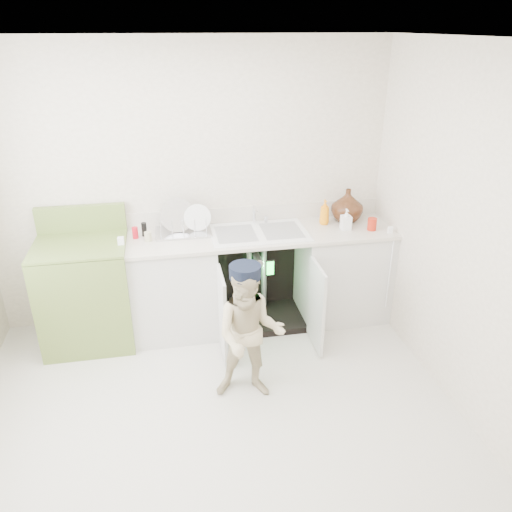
# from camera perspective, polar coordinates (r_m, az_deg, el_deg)

# --- Properties ---
(ground) EXTENTS (3.50, 3.50, 0.00)m
(ground) POSITION_cam_1_polar(r_m,az_deg,el_deg) (3.79, -4.63, -17.74)
(ground) COLOR beige
(ground) RESTS_ON ground
(room_shell) EXTENTS (6.00, 5.50, 1.26)m
(room_shell) POSITION_cam_1_polar(r_m,az_deg,el_deg) (3.08, -5.42, -0.40)
(room_shell) COLOR silver
(room_shell) RESTS_ON ground
(counter_run) EXTENTS (2.44, 1.02, 1.21)m
(counter_run) POSITION_cam_1_polar(r_m,az_deg,el_deg) (4.58, 0.54, -2.25)
(counter_run) COLOR silver
(counter_run) RESTS_ON ground
(avocado_stove) EXTENTS (0.75, 0.65, 1.16)m
(avocado_stove) POSITION_cam_1_polar(r_m,az_deg,el_deg) (4.53, -18.78, -3.86)
(avocado_stove) COLOR olive
(avocado_stove) RESTS_ON ground
(repair_worker) EXTENTS (0.62, 0.91, 1.08)m
(repair_worker) POSITION_cam_1_polar(r_m,az_deg,el_deg) (3.64, -0.73, -8.83)
(repair_worker) COLOR beige
(repair_worker) RESTS_ON ground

